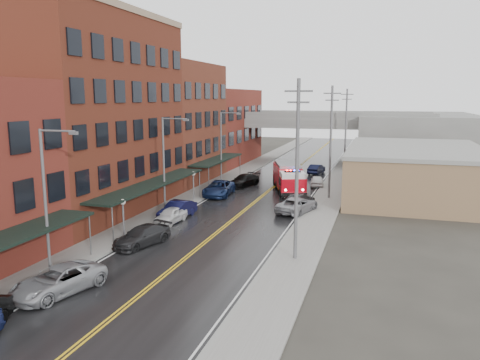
# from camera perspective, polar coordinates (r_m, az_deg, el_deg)

# --- Properties ---
(road) EXTENTS (11.00, 160.00, 0.02)m
(road) POSITION_cam_1_polar(r_m,az_deg,el_deg) (47.75, 1.45, -3.01)
(road) COLOR black
(road) RESTS_ON ground
(sidewalk_left) EXTENTS (3.00, 160.00, 0.15)m
(sidewalk_left) POSITION_cam_1_polar(r_m,az_deg,el_deg) (50.13, -6.61, -2.36)
(sidewalk_left) COLOR slate
(sidewalk_left) RESTS_ON ground
(sidewalk_right) EXTENTS (3.00, 160.00, 0.15)m
(sidewalk_right) POSITION_cam_1_polar(r_m,az_deg,el_deg) (46.37, 10.19, -3.48)
(sidewalk_right) COLOR slate
(sidewalk_right) RESTS_ON ground
(curb_left) EXTENTS (0.30, 160.00, 0.15)m
(curb_left) POSITION_cam_1_polar(r_m,az_deg,el_deg) (49.51, -4.86, -2.49)
(curb_left) COLOR gray
(curb_left) RESTS_ON ground
(curb_right) EXTENTS (0.30, 160.00, 0.15)m
(curb_right) POSITION_cam_1_polar(r_m,az_deg,el_deg) (46.58, 8.18, -3.36)
(curb_right) COLOR gray
(curb_right) RESTS_ON ground
(brick_building_b) EXTENTS (9.00, 20.00, 18.00)m
(brick_building_b) POSITION_cam_1_polar(r_m,az_deg,el_deg) (45.78, -17.37, 7.34)
(brick_building_b) COLOR #5C2618
(brick_building_b) RESTS_ON ground
(brick_building_c) EXTENTS (9.00, 15.00, 15.00)m
(brick_building_c) POSITION_cam_1_polar(r_m,az_deg,el_deg) (61.10, -7.99, 6.87)
(brick_building_c) COLOR #5F2C1C
(brick_building_c) RESTS_ON ground
(brick_building_far) EXTENTS (9.00, 20.00, 12.00)m
(brick_building_far) POSITION_cam_1_polar(r_m,az_deg,el_deg) (77.38, -2.47, 6.51)
(brick_building_far) COLOR maroon
(brick_building_far) RESTS_ON ground
(tan_building) EXTENTS (14.00, 22.00, 5.00)m
(tan_building) POSITION_cam_1_polar(r_m,az_deg,el_deg) (55.55, 20.48, 0.83)
(tan_building) COLOR #92744E
(tan_building) RESTS_ON ground
(right_far_block) EXTENTS (18.00, 30.00, 8.00)m
(right_far_block) POSITION_cam_1_polar(r_m,az_deg,el_deg) (85.26, 20.77, 4.85)
(right_far_block) COLOR slate
(right_far_block) RESTS_ON ground
(awning_1) EXTENTS (2.60, 18.00, 3.09)m
(awning_1) POSITION_cam_1_polar(r_m,az_deg,el_deg) (43.46, -10.61, -0.48)
(awning_1) COLOR black
(awning_1) RESTS_ON ground
(awning_2) EXTENTS (2.60, 13.00, 3.09)m
(awning_2) POSITION_cam_1_polar(r_m,az_deg,el_deg) (59.31, -2.78, 2.48)
(awning_2) COLOR black
(awning_2) RESTS_ON ground
(globe_lamp_1) EXTENTS (0.44, 0.44, 3.12)m
(globe_lamp_1) POSITION_cam_1_polar(r_m,az_deg,el_deg) (37.11, -14.07, -3.49)
(globe_lamp_1) COLOR #59595B
(globe_lamp_1) RESTS_ON ground
(globe_lamp_2) EXTENTS (0.44, 0.44, 3.12)m
(globe_lamp_2) POSITION_cam_1_polar(r_m,az_deg,el_deg) (49.35, -5.71, 0.10)
(globe_lamp_2) COLOR #59595B
(globe_lamp_2) RESTS_ON ground
(street_lamp_0) EXTENTS (2.64, 0.22, 9.00)m
(street_lamp_0) POSITION_cam_1_polar(r_m,az_deg,el_deg) (30.22, -22.36, -1.46)
(street_lamp_0) COLOR #59595B
(street_lamp_0) RESTS_ON ground
(street_lamp_1) EXTENTS (2.64, 0.22, 9.00)m
(street_lamp_1) POSITION_cam_1_polar(r_m,az_deg,el_deg) (43.57, -9.00, 2.52)
(street_lamp_1) COLOR #59595B
(street_lamp_1) RESTS_ON ground
(street_lamp_2) EXTENTS (2.64, 0.22, 9.00)m
(street_lamp_2) POSITION_cam_1_polar(r_m,az_deg,el_deg) (58.28, -2.10, 4.53)
(street_lamp_2) COLOR #59595B
(street_lamp_2) RESTS_ON ground
(utility_pole_0) EXTENTS (1.80, 0.24, 12.00)m
(utility_pole_0) POSITION_cam_1_polar(r_m,az_deg,el_deg) (30.60, 6.96, 1.50)
(utility_pole_0) COLOR #59595B
(utility_pole_0) RESTS_ON ground
(utility_pole_1) EXTENTS (1.80, 0.24, 12.00)m
(utility_pole_1) POSITION_cam_1_polar(r_m,az_deg,el_deg) (50.29, 11.00, 4.75)
(utility_pole_1) COLOR #59595B
(utility_pole_1) RESTS_ON ground
(utility_pole_2) EXTENTS (1.80, 0.24, 12.00)m
(utility_pole_2) POSITION_cam_1_polar(r_m,az_deg,el_deg) (70.15, 12.77, 6.15)
(utility_pole_2) COLOR #59595B
(utility_pole_2) RESTS_ON ground
(overpass) EXTENTS (40.00, 10.00, 7.50)m
(overpass) POSITION_cam_1_polar(r_m,az_deg,el_deg) (77.96, 7.85, 6.44)
(overpass) COLOR slate
(overpass) RESTS_ON ground
(fire_truck) EXTENTS (5.57, 9.10, 3.17)m
(fire_truck) POSITION_cam_1_polar(r_m,az_deg,el_deg) (54.32, 5.96, 0.38)
(fire_truck) COLOR #BC0816
(fire_truck) RESTS_ON ground
(parked_car_left_2) EXTENTS (3.87, 5.89, 1.51)m
(parked_car_left_2) POSITION_cam_1_polar(r_m,az_deg,el_deg) (28.50, -21.26, -11.35)
(parked_car_left_2) COLOR gray
(parked_car_left_2) RESTS_ON ground
(parked_car_left_3) EXTENTS (3.30, 5.24, 1.42)m
(parked_car_left_3) POSITION_cam_1_polar(r_m,az_deg,el_deg) (35.53, -11.86, -6.69)
(parked_car_left_3) COLOR black
(parked_car_left_3) RESTS_ON ground
(parked_car_left_4) EXTENTS (1.92, 4.09, 1.36)m
(parked_car_left_4) POSITION_cam_1_polar(r_m,az_deg,el_deg) (41.24, -8.47, -4.27)
(parked_car_left_4) COLOR silver
(parked_car_left_4) RESTS_ON ground
(parked_car_left_5) EXTENTS (2.15, 4.85, 1.55)m
(parked_car_left_5) POSITION_cam_1_polar(r_m,az_deg,el_deg) (42.66, -7.66, -3.64)
(parked_car_left_5) COLOR black
(parked_car_left_5) RESTS_ON ground
(parked_car_left_6) EXTENTS (3.29, 6.13, 1.64)m
(parked_car_left_6) POSITION_cam_1_polar(r_m,az_deg,el_deg) (51.96, -2.62, -1.03)
(parked_car_left_6) COLOR #132249
(parked_car_left_6) RESTS_ON ground
(parked_car_left_7) EXTENTS (3.44, 5.46, 1.47)m
(parked_car_left_7) POSITION_cam_1_polar(r_m,az_deg,el_deg) (57.24, 0.46, -0.06)
(parked_car_left_7) COLOR black
(parked_car_left_7) RESTS_ON ground
(parked_car_right_0) EXTENTS (3.81, 5.80, 1.48)m
(parked_car_right_0) POSITION_cam_1_polar(r_m,az_deg,el_deg) (44.71, 7.00, -3.03)
(parked_car_right_0) COLOR gray
(parked_car_right_0) RESTS_ON ground
(parked_car_right_1) EXTENTS (3.01, 5.09, 1.38)m
(parked_car_right_1) POSITION_cam_1_polar(r_m,az_deg,el_deg) (47.13, 7.20, -2.41)
(parked_car_right_1) COLOR #2B2B2E
(parked_car_right_1) RESTS_ON ground
(parked_car_right_2) EXTENTS (2.07, 4.09, 1.33)m
(parked_car_right_2) POSITION_cam_1_polar(r_m,az_deg,el_deg) (58.08, 9.38, -0.12)
(parked_car_right_2) COLOR white
(parked_car_right_2) RESTS_ON ground
(parked_car_right_3) EXTENTS (2.11, 4.40, 1.39)m
(parked_car_right_3) POSITION_cam_1_polar(r_m,az_deg,el_deg) (67.53, 9.30, 1.33)
(parked_car_right_3) COLOR black
(parked_car_right_3) RESTS_ON ground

